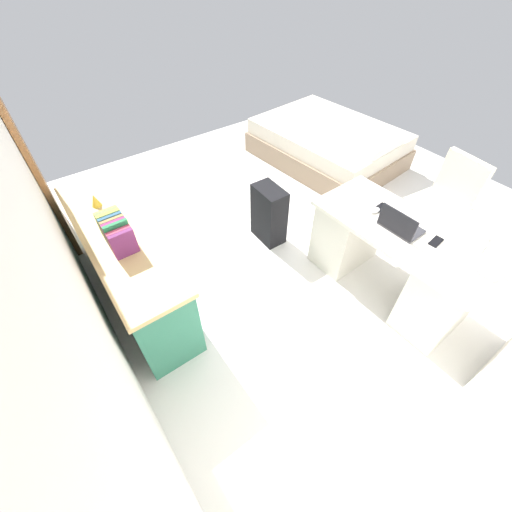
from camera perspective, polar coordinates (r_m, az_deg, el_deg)
name	(u,v)px	position (r m, az deg, el deg)	size (l,w,h in m)	color
ground_plane	(304,231)	(3.75, 8.25, 4.32)	(5.42, 5.42, 0.00)	silver
wall_back	(35,214)	(2.27, -33.76, 6.03)	(4.15, 0.10, 2.57)	silver
door_wooden	(23,147)	(3.75, -35.20, 15.13)	(0.88, 0.05, 2.04)	#936038
desk	(392,259)	(3.12, 22.33, -0.43)	(1.46, 0.70, 0.73)	silver
office_chair	(439,208)	(3.81, 28.97, 7.24)	(0.52, 0.52, 0.94)	black
credenza	(128,265)	(3.03, -21.15, -1.52)	(1.80, 0.48, 0.76)	#2D7056
bed	(328,144)	(4.95, 12.31, 18.36)	(2.01, 1.56, 0.58)	gray
suitcase_black	(269,214)	(3.44, 2.24, 7.18)	(0.36, 0.22, 0.62)	black
laptop	(400,225)	(2.83, 23.52, 4.89)	(0.32, 0.23, 0.21)	#333338
computer_mouse	(375,210)	(2.97, 19.84, 7.42)	(0.06, 0.10, 0.03)	white
cell_phone_near_laptop	(436,242)	(2.88, 28.61, 2.20)	(0.07, 0.14, 0.01)	black
cell_phone_by_mouse	(381,207)	(3.04, 20.68, 7.86)	(0.07, 0.14, 0.01)	black
desk_lamp	(484,240)	(2.64, 34.59, 2.26)	(0.16, 0.11, 0.34)	silver
book_row	(116,231)	(2.61, -22.96, 3.94)	(0.35, 0.17, 0.24)	#67285D
figurine_small	(95,200)	(3.09, -26.00, 8.61)	(0.08, 0.08, 0.11)	gold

